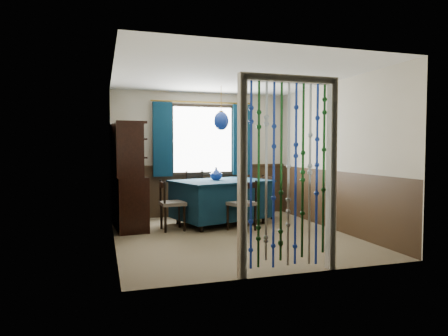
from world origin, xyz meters
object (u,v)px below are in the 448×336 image
object	(u,v)px
chair_near	(243,204)
vase_sideboard	(130,169)
dining_table	(221,199)
bowl_shelf	(132,155)
chair_far	(199,193)
sideboard	(128,192)
chair_left	(171,204)
pendant_lamp	(221,121)
vase_table	(216,174)
chair_right	(262,195)

from	to	relation	value
chair_near	vase_sideboard	bearing A→B (deg)	121.63
dining_table	bowl_shelf	distance (m)	1.78
chair_far	sideboard	distance (m)	1.49
chair_left	pendant_lamp	distance (m)	1.75
dining_table	vase_sideboard	bearing A→B (deg)	146.04
vase_table	chair_far	bearing A→B (deg)	106.85
bowl_shelf	vase_sideboard	bearing A→B (deg)	90.00
dining_table	vase_table	distance (m)	0.46
dining_table	vase_table	size ratio (longest dim) A/B	8.98
chair_near	chair_left	world-z (taller)	chair_near
sideboard	pendant_lamp	world-z (taller)	pendant_lamp
sideboard	vase_table	xyz separation A→B (m)	(1.58, -0.09, 0.28)
chair_far	chair_right	size ratio (longest dim) A/B	1.10
sideboard	chair_far	bearing A→B (deg)	14.89
pendant_lamp	bowl_shelf	bearing A→B (deg)	-177.96
sideboard	pendant_lamp	xyz separation A→B (m)	(1.65, -0.19, 1.25)
sideboard	vase_sideboard	size ratio (longest dim) A/B	9.76
dining_table	chair_left	xyz separation A→B (m)	(-0.97, -0.29, -0.01)
chair_near	vase_table	distance (m)	0.94
chair_near	vase_sideboard	size ratio (longest dim) A/B	4.54
bowl_shelf	vase_sideboard	distance (m)	0.60
dining_table	pendant_lamp	world-z (taller)	pendant_lamp
dining_table	sideboard	distance (m)	1.67
chair_far	vase_sideboard	distance (m)	1.45
pendant_lamp	bowl_shelf	world-z (taller)	pendant_lamp
dining_table	chair_right	xyz separation A→B (m)	(0.92, 0.30, -0.01)
dining_table	chair_left	bearing A→B (deg)	179.74
chair_right	vase_table	world-z (taller)	vase_table
vase_table	bowl_shelf	xyz separation A→B (m)	(-1.52, -0.16, 0.36)
chair_left	vase_table	size ratio (longest dim) A/B	3.95
chair_right	bowl_shelf	size ratio (longest dim) A/B	3.92
chair_right	pendant_lamp	size ratio (longest dim) A/B	1.06
chair_far	pendant_lamp	world-z (taller)	pendant_lamp
chair_near	pendant_lamp	xyz separation A→B (m)	(-0.17, 0.69, 1.42)
chair_right	sideboard	xyz separation A→B (m)	(-2.57, -0.11, 0.17)
sideboard	vase_table	world-z (taller)	sideboard
chair_near	vase_sideboard	world-z (taller)	vase_sideboard
chair_near	chair_right	bearing A→B (deg)	28.20
chair_right	pendant_lamp	world-z (taller)	pendant_lamp
chair_right	vase_sideboard	world-z (taller)	vase_sideboard
chair_near	chair_left	bearing A→B (deg)	136.17
dining_table	pendant_lamp	distance (m)	1.41
chair_left	vase_table	distance (m)	1.08
chair_near	sideboard	world-z (taller)	sideboard
chair_far	vase_table	distance (m)	0.74
chair_far	dining_table	bearing A→B (deg)	86.99
chair_left	chair_far	bearing A→B (deg)	140.62
chair_left	pendant_lamp	bearing A→B (deg)	103.87
chair_right	chair_left	bearing A→B (deg)	96.97
chair_left	chair_right	xyz separation A→B (m)	(1.89, 0.59, 0.00)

